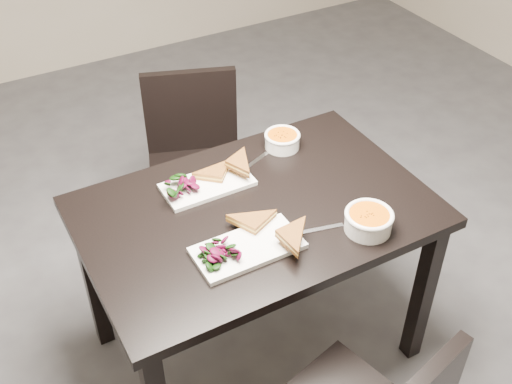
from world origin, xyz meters
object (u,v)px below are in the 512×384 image
(plate_near, at_px, (248,248))
(plate_far, at_px, (207,185))
(table, at_px, (256,229))
(chair_far, at_px, (195,155))
(soup_bowl_far, at_px, (282,140))
(soup_bowl_near, at_px, (369,220))

(plate_near, height_order, plate_far, plate_near)
(table, height_order, chair_far, chair_far)
(plate_far, bearing_deg, soup_bowl_far, 12.88)
(soup_bowl_near, bearing_deg, chair_far, 100.05)
(chair_far, xyz_separation_m, soup_bowl_near, (0.18, -1.01, 0.31))
(plate_far, bearing_deg, soup_bowl_near, -51.93)
(table, bearing_deg, plate_far, 116.65)
(chair_far, bearing_deg, plate_far, -88.83)
(plate_near, height_order, soup_bowl_near, soup_bowl_near)
(soup_bowl_near, height_order, soup_bowl_far, soup_bowl_near)
(soup_bowl_near, xyz_separation_m, plate_far, (-0.36, 0.46, -0.03))
(plate_far, distance_m, soup_bowl_far, 0.37)
(chair_far, relative_size, plate_far, 2.62)
(soup_bowl_far, bearing_deg, table, -134.56)
(table, xyz_separation_m, soup_bowl_far, (0.27, 0.27, 0.13))
(plate_near, relative_size, soup_bowl_near, 2.15)
(chair_far, relative_size, soup_bowl_far, 6.09)
(chair_far, relative_size, soup_bowl_near, 5.23)
(soup_bowl_near, bearing_deg, plate_far, 128.07)
(chair_far, relative_size, plate_near, 2.44)
(plate_near, relative_size, soup_bowl_far, 2.50)
(chair_far, distance_m, soup_bowl_near, 1.07)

